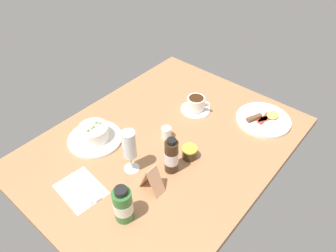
% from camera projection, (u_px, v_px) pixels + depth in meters
% --- Properties ---
extents(ground_plane, '(1.10, 0.84, 0.03)m').
position_uv_depth(ground_plane, '(164.00, 145.00, 1.29)').
color(ground_plane, '#A8754C').
extents(porridge_bowl, '(0.22, 0.22, 0.08)m').
position_uv_depth(porridge_bowl, '(94.00, 134.00, 1.26)').
color(porridge_bowl, white).
rests_on(porridge_bowl, ground_plane).
extents(cutlery_setting, '(0.15, 0.18, 0.01)m').
position_uv_depth(cutlery_setting, '(81.00, 190.00, 1.10)').
color(cutlery_setting, white).
rests_on(cutlery_setting, ground_plane).
extents(coffee_cup, '(0.13, 0.13, 0.07)m').
position_uv_depth(coffee_cup, '(196.00, 104.00, 1.41)').
color(coffee_cup, white).
rests_on(coffee_cup, ground_plane).
extents(creamer_jug, '(0.04, 0.05, 0.06)m').
position_uv_depth(creamer_jug, '(166.00, 133.00, 1.28)').
color(creamer_jug, white).
rests_on(creamer_jug, ground_plane).
extents(wine_glass, '(0.06, 0.06, 0.18)m').
position_uv_depth(wine_glass, '(129.00, 146.00, 1.09)').
color(wine_glass, white).
rests_on(wine_glass, ground_plane).
extents(jam_jar, '(0.06, 0.06, 0.05)m').
position_uv_depth(jam_jar, '(189.00, 153.00, 1.20)').
color(jam_jar, '#382916').
rests_on(jam_jar, ground_plane).
extents(sauce_bottle_green, '(0.06, 0.06, 0.14)m').
position_uv_depth(sauce_bottle_green, '(123.00, 205.00, 0.98)').
color(sauce_bottle_green, '#337233').
rests_on(sauce_bottle_green, ground_plane).
extents(sauce_bottle_brown, '(0.05, 0.05, 0.15)m').
position_uv_depth(sauce_bottle_brown, '(171.00, 156.00, 1.12)').
color(sauce_bottle_brown, '#382314').
rests_on(sauce_bottle_brown, ground_plane).
extents(breakfast_plate, '(0.23, 0.23, 0.04)m').
position_uv_depth(breakfast_plate, '(264.00, 119.00, 1.37)').
color(breakfast_plate, white).
rests_on(breakfast_plate, ground_plane).
extents(menu_card, '(0.05, 0.08, 0.11)m').
position_uv_depth(menu_card, '(152.00, 179.00, 1.07)').
color(menu_card, tan).
rests_on(menu_card, ground_plane).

